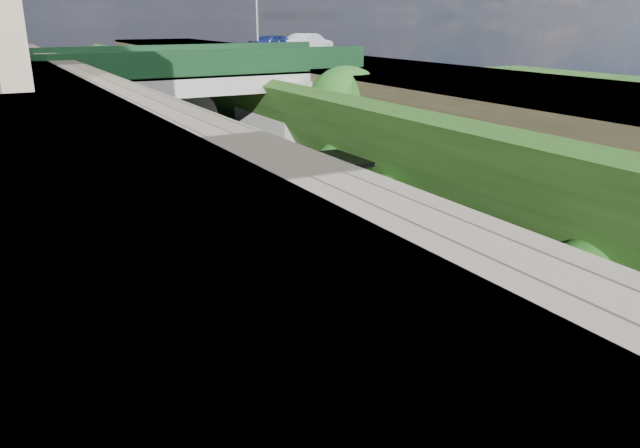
% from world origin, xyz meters
% --- Properties ---
extents(trackbed, '(10.00, 90.00, 0.20)m').
position_xyz_m(trackbed, '(0.00, 20.00, 0.10)').
color(trackbed, '#473F38').
rests_on(trackbed, ground).
extents(retaining_wall, '(1.00, 90.00, 7.00)m').
position_xyz_m(retaining_wall, '(-5.50, 20.00, 3.50)').
color(retaining_wall, '#756B56').
rests_on(retaining_wall, ground).
extents(street_plateau_right, '(8.00, 90.00, 6.25)m').
position_xyz_m(street_plateau_right, '(9.50, 20.00, 3.12)').
color(street_plateau_right, '#262628').
rests_on(street_plateau_right, ground).
extents(embankment_slope, '(4.17, 90.00, 6.36)m').
position_xyz_m(embankment_slope, '(5.03, 19.37, 2.81)').
color(embankment_slope, '#1E4714').
rests_on(embankment_slope, ground).
extents(track_left, '(2.50, 90.00, 0.20)m').
position_xyz_m(track_left, '(-2.00, 20.00, 0.25)').
color(track_left, black).
rests_on(track_left, trackbed).
extents(track_right, '(2.50, 90.00, 0.20)m').
position_xyz_m(track_right, '(1.20, 20.00, 0.25)').
color(track_right, black).
rests_on(track_right, trackbed).
extents(road_bridge, '(16.00, 6.40, 7.25)m').
position_xyz_m(road_bridge, '(0.94, 24.00, 4.08)').
color(road_bridge, gray).
rests_on(road_bridge, ground).
extents(tree, '(3.60, 3.80, 6.60)m').
position_xyz_m(tree, '(5.91, 18.35, 4.65)').
color(tree, black).
rests_on(tree, ground).
extents(lamppost, '(0.87, 0.15, 6.00)m').
position_xyz_m(lamppost, '(7.12, 30.76, 9.57)').
color(lamppost, gray).
rests_on(lamppost, street_plateau_right).
extents(car_blue, '(4.25, 2.88, 1.34)m').
position_xyz_m(car_blue, '(8.42, 30.89, 6.92)').
color(car_blue, navy).
rests_on(car_blue, street_plateau_right).
extents(car_silver, '(4.23, 3.26, 1.34)m').
position_xyz_m(car_silver, '(10.77, 31.09, 6.92)').
color(car_silver, silver).
rests_on(car_silver, street_plateau_right).
extents(locomotive, '(3.10, 10.22, 3.83)m').
position_xyz_m(locomotive, '(1.20, 9.37, 1.89)').
color(locomotive, black).
rests_on(locomotive, trackbed).
extents(tender, '(2.70, 6.00, 3.05)m').
position_xyz_m(tender, '(1.20, 16.73, 1.62)').
color(tender, black).
rests_on(tender, trackbed).
extents(coach_front, '(2.90, 18.00, 3.70)m').
position_xyz_m(coach_front, '(1.20, 29.33, 2.05)').
color(coach_front, black).
rests_on(coach_front, trackbed).
extents(coach_middle, '(2.90, 18.00, 3.70)m').
position_xyz_m(coach_middle, '(1.20, 48.13, 2.05)').
color(coach_middle, black).
rests_on(coach_middle, trackbed).
extents(coach_rear, '(2.90, 18.00, 3.70)m').
position_xyz_m(coach_rear, '(1.20, 66.93, 2.05)').
color(coach_rear, black).
rests_on(coach_rear, trackbed).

